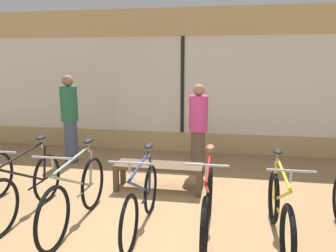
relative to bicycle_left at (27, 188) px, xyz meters
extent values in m
plane|color=#99754C|center=(1.59, 0.06, -0.40)|extent=(24.00, 24.00, 0.00)
cube|color=tan|center=(1.59, 3.63, -0.17)|extent=(12.00, 0.08, 0.45)
cube|color=silver|center=(1.59, 3.63, 1.13)|extent=(12.00, 0.04, 2.15)
cube|color=tan|center=(1.59, 3.63, 2.50)|extent=(12.00, 0.08, 0.60)
cube|color=black|center=(1.59, 3.60, 1.13)|extent=(0.08, 0.02, 2.15)
torus|color=black|center=(0.00, 0.50, -0.04)|extent=(0.04, 0.71, 0.71)
torus|color=black|center=(0.00, -0.54, -0.04)|extent=(0.04, 0.71, 0.71)
cylinder|color=black|center=(0.00, -0.06, 0.20)|extent=(0.03, 0.98, 0.51)
cylinder|color=black|center=(0.00, 0.46, 0.20)|extent=(0.03, 0.11, 0.49)
cylinder|color=black|center=(0.00, -0.03, 0.47)|extent=(0.03, 0.90, 0.10)
cylinder|color=black|center=(0.00, 0.27, -0.04)|extent=(0.03, 0.47, 0.03)
cylinder|color=#B2B2B7|center=(0.00, 0.42, 0.51)|extent=(0.02, 0.02, 0.14)
ellipsoid|color=black|center=(0.00, 0.42, 0.59)|extent=(0.11, 0.22, 0.06)
torus|color=black|center=(0.76, 0.39, -0.03)|extent=(0.04, 0.73, 0.73)
torus|color=black|center=(0.76, -0.69, -0.03)|extent=(0.04, 0.73, 0.73)
cylinder|color=gray|center=(0.76, -0.19, 0.21)|extent=(0.03, 1.01, 0.51)
cylinder|color=gray|center=(0.76, 0.35, 0.21)|extent=(0.03, 0.11, 0.49)
cylinder|color=gray|center=(0.76, -0.16, 0.48)|extent=(0.03, 0.94, 0.10)
cylinder|color=gray|center=(0.76, 0.14, -0.03)|extent=(0.03, 0.49, 0.03)
cylinder|color=#B2B2B7|center=(0.76, 0.31, 0.52)|extent=(0.02, 0.02, 0.14)
ellipsoid|color=black|center=(0.76, 0.31, 0.60)|extent=(0.11, 0.22, 0.06)
cylinder|color=#B2B2B7|center=(0.76, -0.63, 0.58)|extent=(0.02, 0.02, 0.12)
cylinder|color=#ADADB2|center=(0.76, -0.63, 0.64)|extent=(0.46, 0.02, 0.02)
torus|color=black|center=(1.59, 0.40, -0.07)|extent=(0.04, 0.66, 0.66)
torus|color=black|center=(1.59, -0.61, -0.07)|extent=(0.04, 0.66, 0.66)
cylinder|color=navy|center=(1.59, -0.14, 0.17)|extent=(0.03, 0.94, 0.51)
cylinder|color=navy|center=(1.59, 0.36, 0.17)|extent=(0.03, 0.11, 0.49)
cylinder|color=navy|center=(1.59, -0.11, 0.45)|extent=(0.03, 0.87, 0.10)
cylinder|color=navy|center=(1.59, 0.17, -0.07)|extent=(0.03, 0.45, 0.03)
cylinder|color=#B2B2B7|center=(1.59, 0.32, 0.48)|extent=(0.02, 0.02, 0.14)
ellipsoid|color=black|center=(1.59, 0.32, 0.56)|extent=(0.11, 0.22, 0.06)
cylinder|color=#B2B2B7|center=(1.59, -0.55, 0.54)|extent=(0.02, 0.02, 0.12)
cylinder|color=#ADADB2|center=(1.59, -0.55, 0.60)|extent=(0.46, 0.02, 0.02)
torus|color=black|center=(2.39, 0.42, -0.05)|extent=(0.06, 0.68, 0.68)
torus|color=black|center=(2.39, -0.58, -0.05)|extent=(0.06, 0.68, 0.68)
cylinder|color=red|center=(2.39, -0.12, 0.19)|extent=(0.03, 0.94, 0.51)
cylinder|color=red|center=(2.39, 0.38, 0.19)|extent=(0.03, 0.11, 0.49)
cylinder|color=red|center=(2.39, -0.09, 0.46)|extent=(0.03, 0.87, 0.10)
cylinder|color=red|center=(2.39, 0.20, -0.05)|extent=(0.03, 0.45, 0.03)
cylinder|color=#B2B2B7|center=(2.39, 0.34, 0.50)|extent=(0.02, 0.02, 0.14)
ellipsoid|color=brown|center=(2.39, 0.34, 0.58)|extent=(0.11, 0.22, 0.06)
cylinder|color=#B2B2B7|center=(2.39, -0.52, 0.56)|extent=(0.02, 0.02, 0.12)
cylinder|color=#ADADB2|center=(2.39, -0.52, 0.62)|extent=(0.46, 0.02, 0.02)
torus|color=black|center=(3.20, 0.40, -0.06)|extent=(0.06, 0.67, 0.67)
torus|color=black|center=(3.20, -0.60, -0.06)|extent=(0.06, 0.67, 0.67)
cylinder|color=gold|center=(3.20, -0.14, 0.18)|extent=(0.03, 0.94, 0.51)
cylinder|color=gold|center=(3.20, 0.36, 0.18)|extent=(0.03, 0.11, 0.49)
cylinder|color=gold|center=(3.20, -0.11, 0.45)|extent=(0.03, 0.87, 0.10)
cylinder|color=gold|center=(3.20, 0.18, -0.06)|extent=(0.03, 0.45, 0.03)
cylinder|color=#B2B2B7|center=(3.20, 0.32, 0.49)|extent=(0.02, 0.02, 0.14)
ellipsoid|color=black|center=(3.20, 0.32, 0.57)|extent=(0.11, 0.22, 0.06)
cylinder|color=#B2B2B7|center=(3.20, -0.54, 0.55)|extent=(0.02, 0.02, 0.12)
cylinder|color=#ADADB2|center=(3.20, -0.54, 0.61)|extent=(0.46, 0.02, 0.02)
cube|color=brown|center=(1.54, 1.21, 0.01)|extent=(1.40, 0.44, 0.05)
cube|color=brown|center=(0.88, 1.03, -0.21)|extent=(0.08, 0.08, 0.38)
cube|color=brown|center=(2.20, 1.03, -0.21)|extent=(0.08, 0.08, 0.38)
cube|color=brown|center=(0.88, 1.39, -0.21)|extent=(0.08, 0.08, 0.38)
cube|color=brown|center=(2.20, 1.39, -0.21)|extent=(0.08, 0.08, 0.38)
cylinder|color=brown|center=(2.08, 2.14, 0.01)|extent=(0.36, 0.36, 0.81)
cylinder|color=#D13D84|center=(2.08, 2.14, 0.73)|extent=(0.47, 0.47, 0.64)
sphere|color=#9E7051|center=(2.08, 2.14, 1.15)|extent=(0.21, 0.21, 0.21)
cylinder|color=#424C6B|center=(-0.55, 2.38, 0.04)|extent=(0.31, 0.31, 0.87)
cylinder|color=#286647|center=(-0.55, 2.38, 0.82)|extent=(0.40, 0.40, 0.69)
sphere|color=#9E7051|center=(-0.55, 2.38, 1.28)|extent=(0.23, 0.23, 0.23)
camera|label=1|loc=(2.56, -3.71, 1.63)|focal=35.00mm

